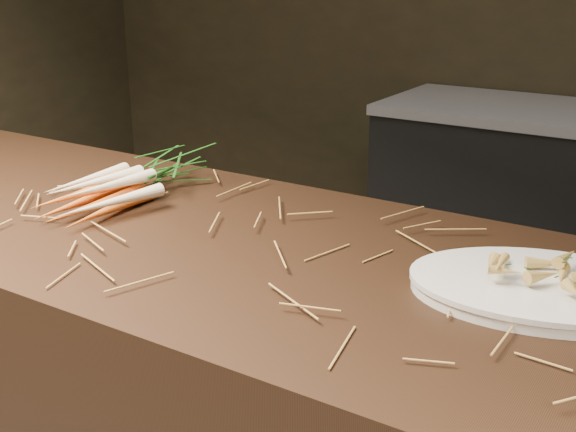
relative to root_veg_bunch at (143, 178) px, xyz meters
The scene contains 4 objects.
straw_bedding 0.42m from the root_veg_bunch, 14.29° to the right, with size 1.40×0.60×0.02m, color #AE7637, non-canonical shape.
root_veg_bunch is the anchor object (origin of this frame).
serving_platter 0.83m from the root_veg_bunch, ahead, with size 0.39×0.26×0.02m, color white, non-canonical shape.
roasted_veg_heap 0.83m from the root_veg_bunch, ahead, with size 0.19×0.14×0.04m, color #A37C40, non-canonical shape.
Camera 1 is at (0.62, -0.66, 1.37)m, focal length 45.00 mm.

